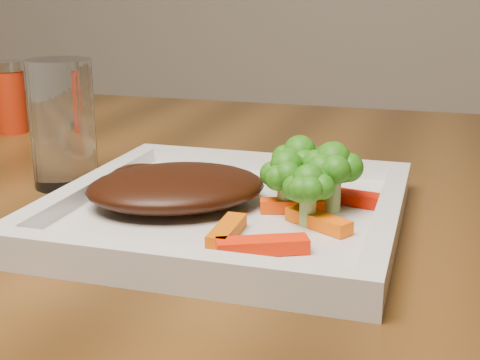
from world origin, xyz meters
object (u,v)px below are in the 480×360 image
(plate, at_px, (228,216))
(steak, at_px, (176,187))
(spice_shaker, at_px, (10,97))
(drinking_glass, at_px, (63,124))

(plate, bearing_deg, steak, -177.18)
(spice_shaker, bearing_deg, plate, -33.12)
(plate, distance_m, spice_shaker, 0.45)
(steak, bearing_deg, drinking_glass, 157.42)
(spice_shaker, relative_size, drinking_glass, 0.77)
(spice_shaker, height_order, drinking_glass, drinking_glass)
(plate, bearing_deg, drinking_glass, 163.13)
(steak, height_order, drinking_glass, drinking_glass)
(plate, xyz_separation_m, drinking_glass, (-0.18, 0.05, 0.05))
(steak, relative_size, spice_shaker, 1.58)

